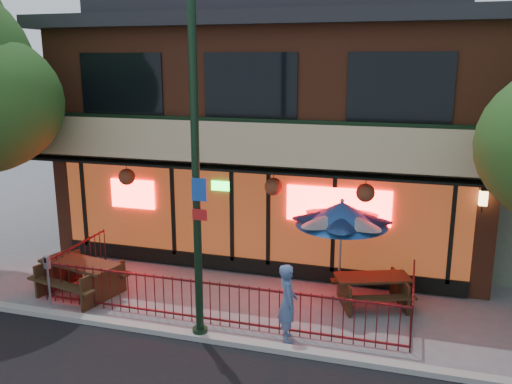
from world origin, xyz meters
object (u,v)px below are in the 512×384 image
at_px(picnic_table_right, 372,286).
at_px(patio_umbrella, 342,214).
at_px(parking_meter_near, 48,275).
at_px(picnic_table_left, 80,273).
at_px(pedestrian, 288,302).
at_px(street_light, 196,190).

height_order(picnic_table_right, patio_umbrella, patio_umbrella).
distance_m(patio_umbrella, parking_meter_near, 6.81).
bearing_deg(picnic_table_left, patio_umbrella, 14.94).
distance_m(picnic_table_right, patio_umbrella, 1.83).
height_order(picnic_table_left, picnic_table_right, picnic_table_left).
relative_size(picnic_table_right, pedestrian, 1.25).
bearing_deg(picnic_table_right, street_light, -142.33).
relative_size(picnic_table_left, picnic_table_right, 1.10).
height_order(street_light, pedestrian, street_light).
distance_m(picnic_table_left, parking_meter_near, 1.20).
bearing_deg(pedestrian, picnic_table_left, 61.40).
distance_m(street_light, parking_meter_near, 4.25).
relative_size(picnic_table_right, patio_umbrella, 0.83).
xyz_separation_m(picnic_table_left, pedestrian, (5.36, -0.72, 0.26)).
xyz_separation_m(picnic_table_left, parking_meter_near, (-0.03, -1.13, 0.39)).
height_order(patio_umbrella, parking_meter_near, patio_umbrella).
bearing_deg(parking_meter_near, patio_umbrella, 24.28).
xyz_separation_m(picnic_table_left, patio_umbrella, (6.09, 1.63, 1.56)).
distance_m(picnic_table_left, picnic_table_right, 7.03).
height_order(picnic_table_left, patio_umbrella, patio_umbrella).
relative_size(picnic_table_right, parking_meter_near, 1.48).
height_order(picnic_table_right, parking_meter_near, parking_meter_near).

